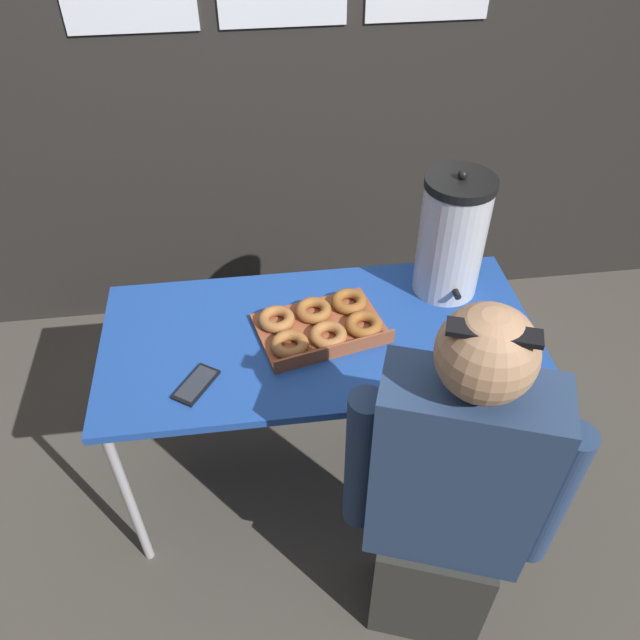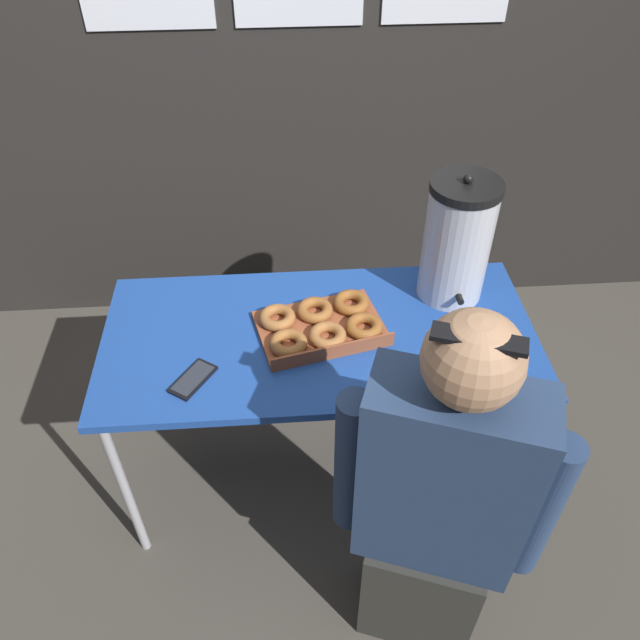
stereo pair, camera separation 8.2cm
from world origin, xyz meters
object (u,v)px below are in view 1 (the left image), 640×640
(donut_box, at_px, (321,325))
(cell_phone, at_px, (196,384))
(coffee_urn, at_px, (452,236))
(person_seated, at_px, (448,504))

(donut_box, distance_m, cell_phone, 0.44)
(coffee_urn, bearing_deg, person_seated, -103.72)
(person_seated, bearing_deg, donut_box, -46.20)
(cell_phone, distance_m, person_seated, 0.79)
(coffee_urn, height_order, cell_phone, coffee_urn)
(person_seated, bearing_deg, cell_phone, -12.04)
(donut_box, height_order, coffee_urn, coffee_urn)
(coffee_urn, height_order, person_seated, person_seated)
(coffee_urn, distance_m, cell_phone, 0.94)
(coffee_urn, xyz_separation_m, person_seated, (-0.19, -0.77, -0.33))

